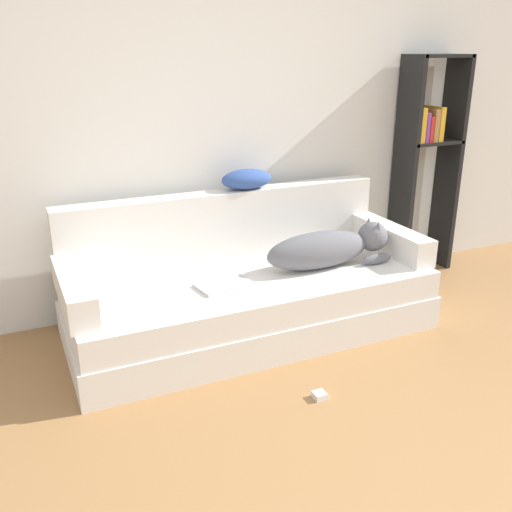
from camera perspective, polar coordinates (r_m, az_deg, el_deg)
The scene contains 11 objects.
ground_plane at distance 2.54m, azimuth 17.87°, elevation -22.85°, with size 20.00×20.00×0.00m, color #9E7042.
wall_back at distance 3.84m, azimuth -3.52°, elevation 15.10°, with size 6.93×0.06×2.70m.
couch at distance 3.57m, azimuth -0.64°, elevation -4.69°, with size 2.22×0.96×0.38m.
couch_backrest at distance 3.78m, azimuth -3.18°, elevation 3.32°, with size 2.18×0.15×0.43m.
couch_arm_left at distance 3.21m, azimuth -17.78°, elevation -3.18°, with size 0.15×0.77×0.18m.
couch_arm_right at distance 3.96m, azimuth 13.20°, elevation 1.73°, with size 0.15×0.77×0.18m.
dog at distance 3.61m, azimuth 7.32°, elevation 0.83°, with size 0.85×0.24×0.27m.
laptop at distance 3.32m, azimuth -3.22°, elevation -2.89°, with size 0.34×0.24×0.02m.
throw_pillow at distance 3.76m, azimuth -0.94°, elevation 7.69°, with size 0.34×0.19×0.13m.
bookshelf at distance 4.57m, azimuth 16.76°, elevation 9.98°, with size 0.47×0.26×1.64m.
power_adapter at distance 3.02m, azimuth 6.36°, elevation -13.68°, with size 0.06×0.06×0.03m.
Camera 1 is at (-1.38, -1.29, 1.70)m, focal length 40.00 mm.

